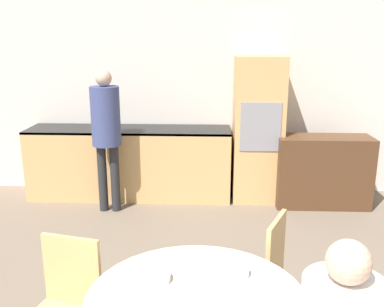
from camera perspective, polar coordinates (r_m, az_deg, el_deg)
name	(u,v)px	position (r m, az deg, el deg)	size (l,w,h in m)	color
wall_back	(196,96)	(5.78, 0.57, 7.64)	(6.05, 0.05, 2.60)	silver
kitchen_counter	(130,162)	(5.71, -8.25, -1.08)	(2.63, 0.60, 0.92)	tan
oven_unit	(258,130)	(5.54, 8.75, 3.18)	(0.62, 0.59, 1.84)	tan
sideboard	(323,171)	(5.59, 17.01, -2.29)	(1.15, 0.45, 0.89)	#51331E
chair_far_left	(66,304)	(2.82, -16.49, -18.68)	(0.48, 0.48, 0.91)	tan
chair_far_right	(261,269)	(3.09, 9.15, -15.00)	(0.53, 0.53, 0.91)	tan
person_standing	(106,126)	(5.12, -11.39, 3.65)	(0.34, 0.34, 1.71)	#262628
bowl_near	(234,271)	(2.51, 5.58, -15.36)	(0.18, 0.18, 0.04)	white
bowl_centre	(154,277)	(2.45, -5.13, -16.14)	(0.18, 0.18, 0.04)	white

